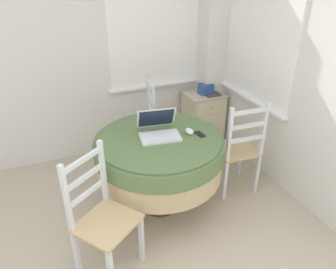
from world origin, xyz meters
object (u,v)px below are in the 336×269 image
at_px(corner_cabinet, 203,116).
at_px(computer_mouse, 189,131).
at_px(dining_chair_near_back_window, 141,126).
at_px(storage_box, 206,89).
at_px(laptop, 159,130).
at_px(book_on_cabinet, 210,93).
at_px(round_dining_table, 159,154).
at_px(dining_chair_near_right_window, 238,150).
at_px(dining_chair_camera_near, 102,219).
at_px(cell_phone, 200,134).

bearing_deg(corner_cabinet, computer_mouse, -124.87).
xyz_separation_m(dining_chair_near_back_window, storage_box, (0.92, 0.19, 0.25)).
height_order(laptop, book_on_cabinet, laptop).
xyz_separation_m(round_dining_table, corner_cabinet, (1.02, 1.02, -0.26)).
bearing_deg(corner_cabinet, book_on_cabinet, -43.52).
bearing_deg(book_on_cabinet, dining_chair_near_right_window, -104.24).
xyz_separation_m(laptop, storage_box, (1.00, 0.95, -0.09)).
distance_m(round_dining_table, laptop, 0.22).
xyz_separation_m(dining_chair_camera_near, corner_cabinet, (1.66, 1.51, -0.14)).
xyz_separation_m(cell_phone, storage_box, (0.67, 1.09, -0.05)).
bearing_deg(dining_chair_near_right_window, dining_chair_camera_near, -163.53).
xyz_separation_m(laptop, dining_chair_near_right_window, (0.79, -0.10, -0.34)).
xyz_separation_m(computer_mouse, dining_chair_near_right_window, (0.54, -0.01, -0.31)).
bearing_deg(storage_box, cell_phone, -121.40).
xyz_separation_m(dining_chair_near_right_window, dining_chair_camera_near, (-1.46, -0.43, 0.00)).
xyz_separation_m(round_dining_table, book_on_cabinet, (1.07, 0.97, 0.07)).
xyz_separation_m(laptop, computer_mouse, (0.26, -0.09, -0.02)).
bearing_deg(round_dining_table, computer_mouse, -9.02).
bearing_deg(dining_chair_near_back_window, corner_cabinet, 13.50).
distance_m(round_dining_table, dining_chair_near_right_window, 0.82).
bearing_deg(cell_phone, corner_cabinet, 59.31).
relative_size(laptop, dining_chair_camera_near, 0.40).
bearing_deg(dining_chair_near_right_window, storage_box, 78.72).
distance_m(cell_phone, dining_chair_camera_near, 1.11).
bearing_deg(storage_box, dining_chair_near_right_window, -101.28).
distance_m(dining_chair_near_right_window, storage_box, 1.10).
bearing_deg(round_dining_table, dining_chair_near_right_window, -4.14).
bearing_deg(cell_phone, book_on_cabinet, 56.09).
height_order(corner_cabinet, book_on_cabinet, book_on_cabinet).
bearing_deg(cell_phone, round_dining_table, 165.02).
bearing_deg(dining_chair_near_right_window, round_dining_table, 175.86).
distance_m(round_dining_table, dining_chair_near_back_window, 0.82).
height_order(cell_phone, storage_box, storage_box).
bearing_deg(dining_chair_camera_near, corner_cabinet, 42.25).
bearing_deg(laptop, dining_chair_camera_near, -141.19).
relative_size(laptop, cell_phone, 3.28).
relative_size(computer_mouse, dining_chair_near_back_window, 0.10).
bearing_deg(laptop, corner_cabinet, 44.34).
distance_m(computer_mouse, corner_cabinet, 1.38).
distance_m(dining_chair_camera_near, corner_cabinet, 2.25).
relative_size(laptop, computer_mouse, 3.96).
relative_size(corner_cabinet, storage_box, 3.92).
relative_size(storage_box, book_on_cabinet, 0.68).
height_order(laptop, dining_chair_camera_near, dining_chair_camera_near).
height_order(laptop, computer_mouse, laptop).
xyz_separation_m(dining_chair_near_back_window, corner_cabinet, (0.92, 0.22, -0.14)).
xyz_separation_m(storage_box, book_on_cabinet, (0.05, -0.02, -0.05)).
distance_m(dining_chair_near_right_window, dining_chair_camera_near, 1.52).
distance_m(round_dining_table, dining_chair_camera_near, 0.82).
xyz_separation_m(dining_chair_near_back_window, dining_chair_near_right_window, (0.71, -0.86, 0.00)).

